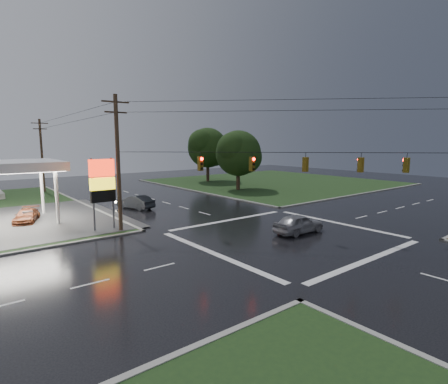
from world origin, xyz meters
TOP-DOWN VIEW (x-y plane):
  - ground at (0.00, 0.00)m, footprint 120.00×120.00m
  - grass_ne at (26.00, 26.00)m, footprint 36.00×36.00m
  - pylon_sign at (-10.50, 10.50)m, footprint 2.00×0.35m
  - utility_pole_nw at (-9.50, 9.50)m, footprint 2.20×0.32m
  - utility_pole_n at (-9.50, 38.00)m, footprint 2.20×0.32m
  - traffic_signals at (0.02, -0.02)m, footprint 26.87×26.87m
  - tree_ne_near at (14.14, 21.99)m, footprint 7.99×6.80m
  - tree_ne_far at (17.15, 33.99)m, footprint 8.46×7.20m
  - car_north at (-4.47, 17.77)m, footprint 2.97×4.79m
  - car_crossing at (1.46, -0.05)m, footprint 4.61×1.89m
  - car_pump at (-15.04, 17.78)m, footprint 3.09×4.51m

SIDE VIEW (x-z plane):
  - ground at x=0.00m, z-range 0.00..0.00m
  - grass_ne at x=26.00m, z-range 0.00..0.08m
  - car_pump at x=-15.04m, z-range 0.00..1.21m
  - car_north at x=-4.47m, z-range 0.00..1.49m
  - car_crossing at x=1.46m, z-range 0.00..1.57m
  - pylon_sign at x=-10.50m, z-range 1.01..7.01m
  - utility_pole_n at x=-9.50m, z-range 0.22..10.72m
  - tree_ne_near at x=14.14m, z-range 1.07..10.05m
  - utility_pole_nw at x=-9.50m, z-range 0.22..11.22m
  - tree_ne_far at x=17.15m, z-range 1.28..11.08m
  - traffic_signals at x=0.02m, z-range 5.75..7.22m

